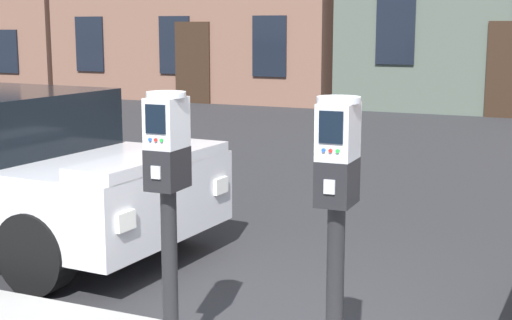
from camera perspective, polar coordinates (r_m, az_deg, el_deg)
name	(u,v)px	position (r m, az deg, el deg)	size (l,w,h in m)	color
parking_meter_near_kerb	(168,177)	(4.16, -6.70, -1.30)	(0.22, 0.25, 1.51)	black
parking_meter_twin_adjacent	(337,192)	(3.75, 6.14, -2.41)	(0.22, 0.25, 1.52)	black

